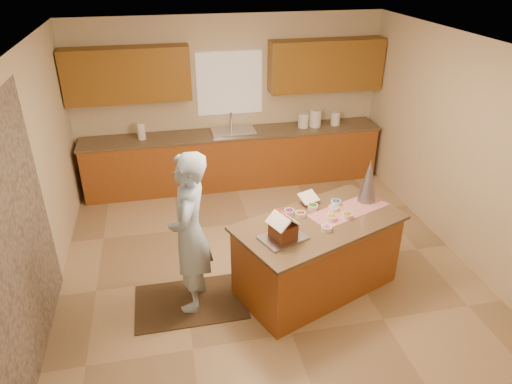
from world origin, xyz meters
TOP-DOWN VIEW (x-y plane):
  - floor at (0.00, 0.00)m, footprint 5.50×5.50m
  - ceiling at (0.00, 0.00)m, footprint 5.50×5.50m
  - wall_back at (0.00, 2.75)m, footprint 5.50×5.50m
  - wall_front at (0.00, -2.75)m, footprint 5.50×5.50m
  - wall_left at (-2.50, 0.00)m, footprint 5.50×5.50m
  - wall_right at (2.50, 0.00)m, footprint 5.50×5.50m
  - stone_accent at (-2.48, -0.80)m, footprint 0.00×2.50m
  - window_curtain at (0.00, 2.72)m, footprint 1.05×0.03m
  - back_counter_base at (0.00, 2.45)m, footprint 4.80×0.60m
  - back_counter_top at (0.00, 2.45)m, footprint 4.85×0.63m
  - upper_cabinet_left at (-1.55, 2.57)m, footprint 1.85×0.35m
  - upper_cabinet_right at (1.55, 2.57)m, footprint 1.85×0.35m
  - sink at (0.00, 2.45)m, footprint 0.70×0.45m
  - faucet at (0.00, 2.63)m, footprint 0.03×0.03m
  - island_base at (0.48, -0.45)m, footprint 1.98×1.49m
  - island_top at (0.48, -0.45)m, footprint 2.08×1.59m
  - table_runner at (0.89, -0.29)m, footprint 1.05×0.70m
  - baking_tray at (-0.01, -0.70)m, footprint 0.55×0.48m
  - cookbook at (0.48, -0.05)m, footprint 0.26×0.24m
  - tinsel_tree at (1.17, -0.12)m, footprint 0.28×0.28m
  - rug at (-0.99, -0.43)m, footprint 1.24×0.81m
  - boy at (-0.94, -0.43)m, footprint 0.59×0.75m
  - canister_a at (1.18, 2.45)m, footprint 0.17×0.17m
  - canister_b at (1.38, 2.45)m, footprint 0.20×0.20m
  - canister_c at (1.74, 2.45)m, footprint 0.15×0.15m
  - paper_towel at (-1.44, 2.45)m, footprint 0.12×0.12m
  - gingerbread_house at (-0.01, -0.70)m, footprint 0.35×0.36m
  - candy_bowls at (0.55, -0.33)m, footprint 0.73×0.63m

SIDE VIEW (x-z plane):
  - floor at x=0.00m, z-range 0.00..0.00m
  - rug at x=-0.99m, z-range 0.00..0.01m
  - island_base at x=0.48m, z-range 0.00..0.87m
  - back_counter_base at x=0.00m, z-range 0.00..0.88m
  - island_top at x=0.48m, z-range 0.87..0.91m
  - sink at x=0.00m, z-range 0.83..0.95m
  - back_counter_top at x=0.00m, z-range 0.88..0.92m
  - table_runner at x=0.89m, z-range 0.91..0.91m
  - baking_tray at x=-0.01m, z-range 0.91..0.93m
  - boy at x=-0.94m, z-range 0.01..1.84m
  - candy_bowls at x=0.55m, z-range 0.91..0.96m
  - cookbook at x=0.48m, z-range 0.95..1.04m
  - canister_c at x=1.74m, z-range 0.92..1.14m
  - gingerbread_house at x=-0.01m, z-range 0.90..1.17m
  - canister_a at x=1.18m, z-range 0.92..1.16m
  - paper_towel at x=-1.44m, z-range 0.92..1.18m
  - faucet at x=0.00m, z-range 0.92..1.20m
  - canister_b at x=1.38m, z-range 0.92..1.20m
  - tinsel_tree at x=1.17m, z-range 0.91..1.45m
  - stone_accent at x=-2.48m, z-range 0.00..2.50m
  - wall_back at x=0.00m, z-range 1.35..1.35m
  - wall_front at x=0.00m, z-range 1.35..1.35m
  - wall_left at x=-2.50m, z-range 1.35..1.35m
  - wall_right at x=2.50m, z-range 1.35..1.35m
  - window_curtain at x=0.00m, z-range 1.15..2.15m
  - upper_cabinet_left at x=-1.55m, z-range 1.50..2.30m
  - upper_cabinet_right at x=1.55m, z-range 1.50..2.30m
  - ceiling at x=0.00m, z-range 2.70..2.70m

